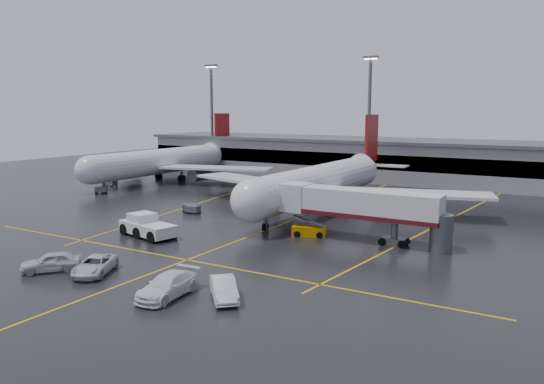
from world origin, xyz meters
The scene contains 22 objects.
ground centered at (0.00, 0.00, 0.00)m, with size 220.00×220.00×0.00m, color black.
apron_line_centre centered at (0.00, 0.00, 0.01)m, with size 0.25×90.00×0.02m, color gold.
apron_line_stop centered at (0.00, -22.00, 0.01)m, with size 60.00×0.25×0.02m, color gold.
apron_line_left centered at (-20.00, 10.00, 0.01)m, with size 0.25×70.00×0.02m, color gold.
apron_line_right centered at (18.00, 10.00, 0.01)m, with size 0.25×70.00×0.02m, color gold.
terminal centered at (0.00, 47.93, 4.32)m, with size 122.00×19.00×8.60m.
light_mast_left centered at (-45.00, 42.00, 14.47)m, with size 3.00×1.20×25.45m.
light_mast_mid centered at (-5.00, 42.00, 14.47)m, with size 3.00×1.20×25.45m.
main_airliner centered at (0.00, 9.70, 4.21)m, with size 48.80×45.60×14.10m.
second_airliner centered at (-42.00, 21.70, 4.21)m, with size 48.80×45.60×14.10m.
jet_bridge centered at (11.87, -6.00, 3.93)m, with size 19.90×3.40×6.05m.
pushback_tractor centered at (-10.52, -16.63, 1.11)m, with size 8.27×4.85×2.78m.
belt_loader centered at (5.93, -6.76, 0.62)m, with size 4.28×2.92×2.50m.
service_van_a centered at (-4.35, -29.71, 0.80)m, with size 2.65×5.75×1.60m, color silver.
service_van_b centered at (5.36, -30.83, 0.92)m, with size 2.57×6.33×1.84m, color white.
service_van_c centered at (9.52, -28.94, 0.85)m, with size 1.80×5.17×1.70m, color white.
service_van_d centered at (-8.42, -31.26, 0.91)m, with size 2.15×5.33×1.82m, color silver.
baggage_cart_a centered at (-14.77, -2.94, 0.63)m, with size 2.12×1.49×1.12m.
baggage_cart_b centered at (-15.90, -2.14, 0.63)m, with size 2.38×2.11×1.12m.
baggage_cart_c centered at (-10.47, 7.25, 0.63)m, with size 2.10×1.45×1.12m.
baggage_cart_d centered at (-45.83, 10.33, 0.63)m, with size 2.02×1.33×1.12m.
baggage_cart_e centered at (-40.82, 3.31, 0.63)m, with size 2.38×2.25×1.12m.
Camera 1 is at (33.06, -61.24, 14.82)m, focal length 34.71 mm.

